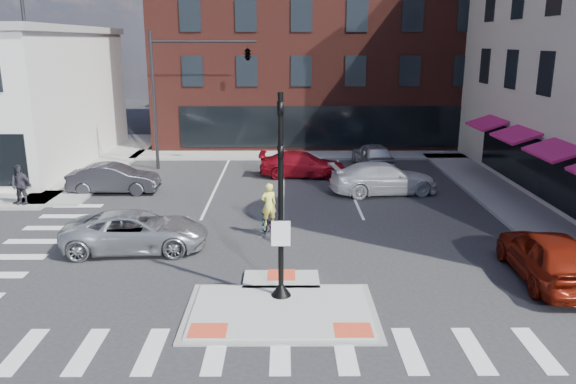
{
  "coord_description": "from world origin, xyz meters",
  "views": [
    {
      "loc": [
        0.12,
        -14.91,
        7.43
      ],
      "look_at": [
        0.23,
        5.23,
        2.0
      ],
      "focal_mm": 35.0,
      "sensor_mm": 36.0,
      "label": 1
    }
  ],
  "objects_px": {
    "white_pickup": "(384,178)",
    "bg_car_dark": "(114,179)",
    "cyclist": "(269,219)",
    "bg_car_silver": "(373,155)",
    "pedestrian_b": "(20,185)",
    "red_sedan": "(549,256)",
    "silver_suv": "(136,231)",
    "pedestrian_a": "(20,185)",
    "bg_car_red": "(303,164)"
  },
  "relations": [
    {
      "from": "silver_suv",
      "to": "red_sedan",
      "type": "bearing_deg",
      "value": -105.37
    },
    {
      "from": "red_sedan",
      "to": "pedestrian_b",
      "type": "xyz_separation_m",
      "value": [
        -20.5,
        8.31,
        0.21
      ]
    },
    {
      "from": "cyclist",
      "to": "bg_car_dark",
      "type": "bearing_deg",
      "value": -59.77
    },
    {
      "from": "pedestrian_a",
      "to": "bg_car_silver",
      "type": "bearing_deg",
      "value": 30.99
    },
    {
      "from": "bg_car_silver",
      "to": "cyclist",
      "type": "relative_size",
      "value": 2.11
    },
    {
      "from": "bg_car_red",
      "to": "pedestrian_b",
      "type": "distance_m",
      "value": 14.43
    },
    {
      "from": "white_pickup",
      "to": "bg_car_red",
      "type": "bearing_deg",
      "value": 38.11
    },
    {
      "from": "red_sedan",
      "to": "bg_car_dark",
      "type": "bearing_deg",
      "value": -30.0
    },
    {
      "from": "bg_car_dark",
      "to": "cyclist",
      "type": "xyz_separation_m",
      "value": [
        7.99,
        -6.58,
        -0.01
      ]
    },
    {
      "from": "white_pickup",
      "to": "bg_car_dark",
      "type": "bearing_deg",
      "value": 79.95
    },
    {
      "from": "silver_suv",
      "to": "pedestrian_a",
      "type": "relative_size",
      "value": 2.79
    },
    {
      "from": "pedestrian_a",
      "to": "cyclist",
      "type": "bearing_deg",
      "value": -13.72
    },
    {
      "from": "red_sedan",
      "to": "silver_suv",
      "type": "bearing_deg",
      "value": -8.95
    },
    {
      "from": "red_sedan",
      "to": "bg_car_silver",
      "type": "distance_m",
      "value": 16.86
    },
    {
      "from": "cyclist",
      "to": "pedestrian_a",
      "type": "bearing_deg",
      "value": -39.57
    },
    {
      "from": "bg_car_dark",
      "to": "pedestrian_a",
      "type": "xyz_separation_m",
      "value": [
        -3.5,
        -2.56,
        0.34
      ]
    },
    {
      "from": "cyclist",
      "to": "pedestrian_a",
      "type": "height_order",
      "value": "cyclist"
    },
    {
      "from": "bg_car_dark",
      "to": "bg_car_red",
      "type": "xyz_separation_m",
      "value": [
        9.62,
        3.44,
        -0.03
      ]
    },
    {
      "from": "bg_car_silver",
      "to": "cyclist",
      "type": "bearing_deg",
      "value": 57.98
    },
    {
      "from": "red_sedan",
      "to": "pedestrian_a",
      "type": "xyz_separation_m",
      "value": [
        -20.5,
        8.31,
        0.23
      ]
    },
    {
      "from": "bg_car_silver",
      "to": "white_pickup",
      "type": "bearing_deg",
      "value": 80.23
    },
    {
      "from": "bg_car_silver",
      "to": "pedestrian_b",
      "type": "relative_size",
      "value": 2.49
    },
    {
      "from": "white_pickup",
      "to": "bg_car_red",
      "type": "xyz_separation_m",
      "value": [
        -3.94,
        3.64,
        -0.07
      ]
    },
    {
      "from": "silver_suv",
      "to": "bg_car_dark",
      "type": "xyz_separation_m",
      "value": [
        -3.18,
        8.04,
        0.02
      ]
    },
    {
      "from": "bg_car_dark",
      "to": "pedestrian_a",
      "type": "bearing_deg",
      "value": 125.5
    },
    {
      "from": "bg_car_red",
      "to": "pedestrian_b",
      "type": "relative_size",
      "value": 2.68
    },
    {
      "from": "silver_suv",
      "to": "bg_car_red",
      "type": "xyz_separation_m",
      "value": [
        6.43,
        11.49,
        -0.01
      ]
    },
    {
      "from": "red_sedan",
      "to": "cyclist",
      "type": "xyz_separation_m",
      "value": [
        -9.01,
        4.28,
        -0.13
      ]
    },
    {
      "from": "silver_suv",
      "to": "cyclist",
      "type": "relative_size",
      "value": 2.42
    },
    {
      "from": "red_sedan",
      "to": "pedestrian_b",
      "type": "bearing_deg",
      "value": -19.47
    },
    {
      "from": "bg_car_red",
      "to": "bg_car_silver",
      "type": "bearing_deg",
      "value": -59.47
    },
    {
      "from": "red_sedan",
      "to": "bg_car_silver",
      "type": "xyz_separation_m",
      "value": [
        -3.07,
        16.58,
        -0.08
      ]
    },
    {
      "from": "bg_car_silver",
      "to": "bg_car_red",
      "type": "xyz_separation_m",
      "value": [
        -4.31,
        -2.28,
        -0.06
      ]
    },
    {
      "from": "bg_car_silver",
      "to": "pedestrian_b",
      "type": "distance_m",
      "value": 19.29
    },
    {
      "from": "bg_car_silver",
      "to": "pedestrian_a",
      "type": "distance_m",
      "value": 19.29
    },
    {
      "from": "bg_car_dark",
      "to": "bg_car_silver",
      "type": "xyz_separation_m",
      "value": [
        13.93,
        5.72,
        0.03
      ]
    },
    {
      "from": "pedestrian_a",
      "to": "bg_car_red",
      "type": "bearing_deg",
      "value": 30.17
    },
    {
      "from": "silver_suv",
      "to": "red_sedan",
      "type": "height_order",
      "value": "red_sedan"
    },
    {
      "from": "pedestrian_b",
      "to": "red_sedan",
      "type": "bearing_deg",
      "value": -12.96
    },
    {
      "from": "bg_car_red",
      "to": "cyclist",
      "type": "xyz_separation_m",
      "value": [
        -1.63,
        -10.02,
        0.02
      ]
    },
    {
      "from": "white_pickup",
      "to": "silver_suv",
      "type": "bearing_deg",
      "value": 117.88
    },
    {
      "from": "silver_suv",
      "to": "white_pickup",
      "type": "height_order",
      "value": "white_pickup"
    },
    {
      "from": "bg_car_dark",
      "to": "white_pickup",
      "type": "bearing_deg",
      "value": -91.51
    },
    {
      "from": "bg_car_red",
      "to": "cyclist",
      "type": "relative_size",
      "value": 2.27
    },
    {
      "from": "bg_car_silver",
      "to": "bg_car_dark",
      "type": "bearing_deg",
      "value": 16.07
    },
    {
      "from": "bg_car_dark",
      "to": "cyclist",
      "type": "relative_size",
      "value": 2.08
    },
    {
      "from": "bg_car_dark",
      "to": "bg_car_red",
      "type": "relative_size",
      "value": 0.92
    },
    {
      "from": "bg_car_red",
      "to": "pedestrian_a",
      "type": "distance_m",
      "value": 14.43
    },
    {
      "from": "white_pickup",
      "to": "bg_car_silver",
      "type": "height_order",
      "value": "white_pickup"
    },
    {
      "from": "red_sedan",
      "to": "bg_car_red",
      "type": "relative_size",
      "value": 1.02
    }
  ]
}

